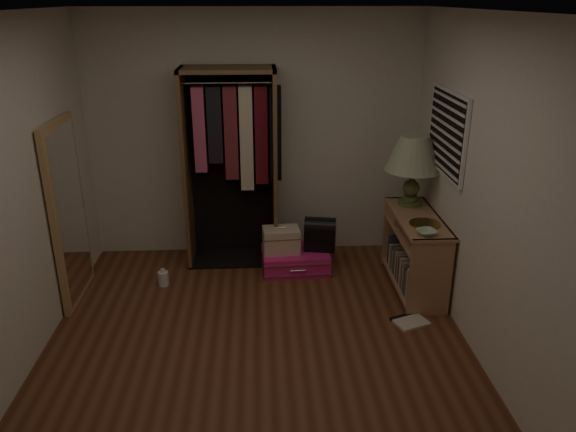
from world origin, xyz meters
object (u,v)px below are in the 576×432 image
object	(u,v)px
floor_mirror	(68,213)
white_jug	(163,278)
console_bookshelf	(414,249)
train_case	(281,240)
pink_suitcase	(295,260)
black_bag	(320,233)
table_lamp	(414,155)
open_wardrobe	(234,151)

from	to	relation	value
floor_mirror	white_jug	world-z (taller)	floor_mirror
console_bookshelf	train_case	size ratio (longest dim) A/B	2.83
pink_suitcase	train_case	size ratio (longest dim) A/B	1.84
floor_mirror	white_jug	xyz separation A→B (m)	(0.77, 0.16, -0.77)
pink_suitcase	black_bag	world-z (taller)	black_bag
table_lamp	white_jug	world-z (taller)	table_lamp
floor_mirror	black_bag	bearing A→B (deg)	11.56
black_bag	floor_mirror	bearing A→B (deg)	-158.18
console_bookshelf	open_wardrobe	xyz separation A→B (m)	(-1.75, 0.74, 0.81)
open_wardrobe	train_case	distance (m)	1.04
console_bookshelf	pink_suitcase	world-z (taller)	console_bookshelf
open_wardrobe	black_bag	world-z (taller)	open_wardrobe
console_bookshelf	table_lamp	size ratio (longest dim) A/B	1.57
console_bookshelf	white_jug	world-z (taller)	console_bookshelf
open_wardrobe	white_jug	distance (m)	1.48
pink_suitcase	black_bag	xyz separation A→B (m)	(0.26, 0.04, 0.29)
floor_mirror	train_case	xyz separation A→B (m)	(1.96, 0.44, -0.51)
black_bag	white_jug	world-z (taller)	black_bag
white_jug	black_bag	bearing A→B (deg)	11.40
black_bag	table_lamp	bearing A→B (deg)	0.39
black_bag	pink_suitcase	bearing A→B (deg)	-161.50
pink_suitcase	white_jug	bearing A→B (deg)	-171.09
white_jug	table_lamp	bearing A→B (deg)	3.91
open_wardrobe	floor_mirror	xyz separation A→B (m)	(-1.49, -0.77, -0.36)
pink_suitcase	open_wardrobe	bearing A→B (deg)	148.93
open_wardrobe	black_bag	distance (m)	1.23
console_bookshelf	table_lamp	distance (m)	0.91
pink_suitcase	table_lamp	xyz separation A→B (m)	(1.14, -0.11, 1.15)
table_lamp	white_jug	xyz separation A→B (m)	(-2.47, -0.17, -1.18)
pink_suitcase	train_case	distance (m)	0.28
train_case	black_bag	world-z (taller)	black_bag
open_wardrobe	pink_suitcase	bearing A→B (deg)	-27.96
console_bookshelf	white_jug	size ratio (longest dim) A/B	6.23
console_bookshelf	black_bag	size ratio (longest dim) A/B	3.17
floor_mirror	open_wardrobe	bearing A→B (deg)	27.27
floor_mirror	train_case	bearing A→B (deg)	12.66
console_bookshelf	open_wardrobe	bearing A→B (deg)	157.16
floor_mirror	table_lamp	distance (m)	3.29
console_bookshelf	open_wardrobe	world-z (taller)	open_wardrobe
pink_suitcase	table_lamp	size ratio (longest dim) A/B	1.02
open_wardrobe	pink_suitcase	xyz separation A→B (m)	(0.61, -0.32, -1.10)
open_wardrobe	white_jug	xyz separation A→B (m)	(-0.72, -0.61, -1.13)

